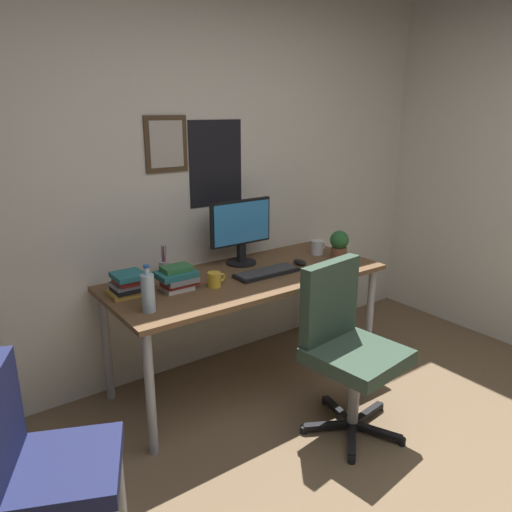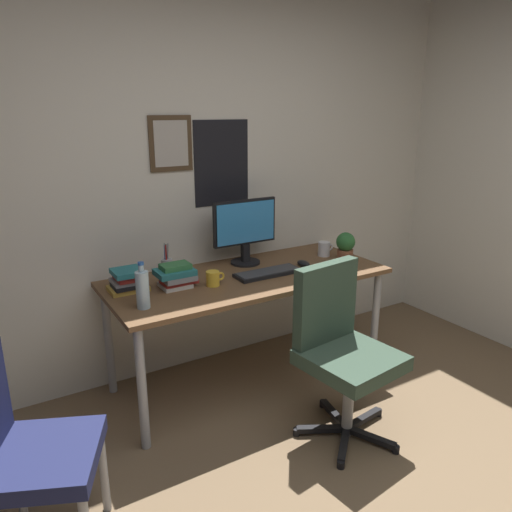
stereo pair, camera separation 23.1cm
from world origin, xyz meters
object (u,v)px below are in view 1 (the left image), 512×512
at_px(keyboard, 267,272).
at_px(book_stack_right, 129,284).
at_px(book_stack_left, 177,278).
at_px(monitor, 241,229).
at_px(office_chair, 346,340).
at_px(coffee_mug_far, 318,247).
at_px(pen_cup, 165,268).
at_px(potted_plant, 339,243).
at_px(side_chair, 42,459).
at_px(water_bottle, 148,292).
at_px(coffee_mug_near, 215,279).
at_px(computer_mouse, 300,262).

xyz_separation_m(keyboard, book_stack_right, (-0.84, 0.17, 0.05)).
bearing_deg(book_stack_left, monitor, 18.64).
distance_m(office_chair, monitor, 1.04).
bearing_deg(coffee_mug_far, pen_cup, 169.56).
height_order(office_chair, potted_plant, office_chair).
distance_m(side_chair, potted_plant, 2.27).
height_order(side_chair, coffee_mug_far, side_chair).
bearing_deg(coffee_mug_far, water_bottle, -169.65).
bearing_deg(potted_plant, side_chair, -163.69).
distance_m(keyboard, coffee_mug_far, 0.59).
height_order(side_chair, pen_cup, pen_cup).
distance_m(side_chair, keyboard, 1.67).
relative_size(potted_plant, book_stack_left, 0.83).
xyz_separation_m(monitor, potted_plant, (0.63, -0.29, -0.13)).
bearing_deg(coffee_mug_near, keyboard, -0.35).
height_order(office_chair, water_bottle, water_bottle).
bearing_deg(book_stack_left, coffee_mug_near, -23.47).
xyz_separation_m(office_chair, coffee_mug_far, (0.52, 0.80, 0.26)).
distance_m(monitor, book_stack_right, 0.86).
xyz_separation_m(side_chair, monitor, (1.52, 0.92, 0.48)).
bearing_deg(pen_cup, potted_plant, -17.14).
height_order(water_bottle, coffee_mug_near, water_bottle).
bearing_deg(monitor, potted_plant, -25.01).
bearing_deg(office_chair, water_bottle, 149.15).
bearing_deg(coffee_mug_near, pen_cup, 114.00).
distance_m(keyboard, book_stack_left, 0.59).
distance_m(pen_cup, book_stack_left, 0.26).
relative_size(side_chair, keyboard, 2.03).
bearing_deg(coffee_mug_near, book_stack_left, 156.53).
bearing_deg(potted_plant, keyboard, 179.03).
xyz_separation_m(coffee_mug_far, pen_cup, (-1.10, 0.20, 0.00)).
bearing_deg(book_stack_right, book_stack_left, -18.51).
height_order(office_chair, pen_cup, office_chair).
distance_m(water_bottle, coffee_mug_far, 1.44).
height_order(side_chair, book_stack_left, book_stack_left).
distance_m(computer_mouse, coffee_mug_near, 0.68).
height_order(monitor, coffee_mug_far, monitor).
height_order(office_chair, computer_mouse, office_chair).
height_order(coffee_mug_far, book_stack_left, book_stack_left).
distance_m(office_chair, water_bottle, 1.09).
distance_m(side_chair, book_stack_right, 1.11).
bearing_deg(computer_mouse, pen_cup, 159.10).
xyz_separation_m(monitor, computer_mouse, (0.30, -0.25, -0.22)).
distance_m(water_bottle, book_stack_left, 0.34).
distance_m(keyboard, potted_plant, 0.63).
bearing_deg(computer_mouse, monitor, 139.96).
xyz_separation_m(office_chair, potted_plant, (0.57, 0.64, 0.31)).
xyz_separation_m(computer_mouse, book_stack_right, (-1.14, 0.15, 0.05)).
height_order(office_chair, keyboard, office_chair).
xyz_separation_m(computer_mouse, coffee_mug_near, (-0.68, -0.03, 0.03)).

